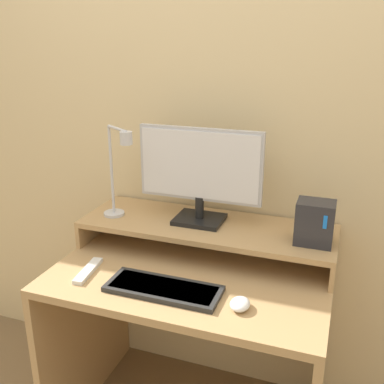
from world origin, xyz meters
name	(u,v)px	position (x,y,z in m)	size (l,w,h in m)	color
wall_back	(223,125)	(0.00, 0.74, 1.25)	(6.00, 0.05, 2.50)	beige
desk	(192,321)	(0.00, 0.35, 0.52)	(1.04, 0.70, 0.76)	tan
monitor_shelf	(207,228)	(0.00, 0.52, 0.86)	(1.04, 0.35, 0.12)	tan
monitor	(200,172)	(-0.04, 0.54, 1.09)	(0.51, 0.16, 0.39)	black
desk_lamp	(118,170)	(-0.35, 0.45, 1.09)	(0.19, 0.15, 0.39)	silver
router_dock	(315,223)	(0.43, 0.49, 0.96)	(0.14, 0.11, 0.16)	#28282D
keyboard	(163,288)	(-0.04, 0.17, 0.77)	(0.41, 0.16, 0.02)	#282828
mouse	(240,304)	(0.24, 0.15, 0.78)	(0.07, 0.08, 0.03)	white
remote_control	(88,271)	(-0.36, 0.19, 0.77)	(0.06, 0.19, 0.02)	white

